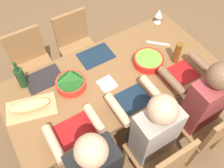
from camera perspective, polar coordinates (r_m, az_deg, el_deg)
The scene contains 23 objects.
ground_plane at distance 2.82m, azimuth -0.00°, elevation -7.53°, with size 8.00×8.00×0.00m, color brown.
dining_table at distance 2.26m, azimuth -0.00°, elevation 0.46°, with size 1.93×0.91×0.74m.
chair_near_center at distance 2.86m, azimuth -8.26°, elevation 9.09°, with size 0.40×0.40×0.85m.
chair_far_center at distance 2.15m, azimuth 11.38°, elevation -16.88°, with size 0.40×0.40×0.85m.
diner_far_center at distance 1.99m, azimuth 9.10°, elevation -10.72°, with size 0.41×0.53×1.20m.
chair_near_right at distance 2.77m, azimuth -18.08°, elevation 4.70°, with size 0.40×0.40×0.85m.
diner_far_right at distance 1.87m, azimuth -4.65°, elevation -18.51°, with size 0.41×0.53×1.20m.
chair_far_left at distance 2.37m, azimuth 21.53°, elevation -9.69°, with size 0.40×0.40×0.85m.
diner_far_left at distance 2.23m, azimuth 20.02°, elevation -3.75°, with size 0.41×0.53×1.20m.
serving_bowl_salad at distance 2.29m, azimuth 8.47°, elevation 5.48°, with size 0.28×0.28×0.07m.
serving_bowl_greens at distance 2.13m, azimuth -9.55°, elevation 0.17°, with size 0.26×0.26×0.07m.
cutting_board at distance 2.10m, azimuth -18.22°, elevation -5.49°, with size 0.40×0.22×0.02m, color tan.
bread_loaf at distance 2.06m, azimuth -18.61°, elevation -4.71°, with size 0.32×0.11×0.09m, color tan.
wine_bottle at distance 2.19m, azimuth -20.50°, elevation 1.51°, with size 0.08×0.08×0.29m.
beer_bottle at distance 2.31m, azimuth 14.93°, elevation 7.02°, with size 0.06×0.06×0.22m, color brown.
wine_glass at distance 2.68m, azimuth 10.90°, elevation 15.80°, with size 0.08×0.08×0.17m.
placemat_near_center at distance 2.36m, azimuth -3.77°, elevation 6.60°, with size 0.32×0.23×0.01m, color #142333.
placemat_far_center at distance 2.05m, azimuth 4.31°, elevation -3.83°, with size 0.32×0.23×0.01m, color #142333.
placemat_near_right at distance 2.26m, azimuth -15.58°, elevation 1.20°, with size 0.32×0.23×0.01m, color black.
placemat_far_right at distance 1.94m, azimuth -9.04°, elevation -10.74°, with size 0.32×0.23×0.01m, color maroon.
placemat_far_left at distance 2.29m, azimuth 15.39°, elevation 2.17°, with size 0.32×0.23×0.01m, color maroon.
carving_knife at distance 2.51m, azimuth 10.69°, elevation 9.29°, with size 0.23×0.02×0.01m, color silver.
napkin_stack at distance 2.13m, azimuth -1.18°, elevation -0.03°, with size 0.14×0.14×0.02m, color white.
Camera 1 is at (0.70, 1.14, 2.48)m, focal length 39.22 mm.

